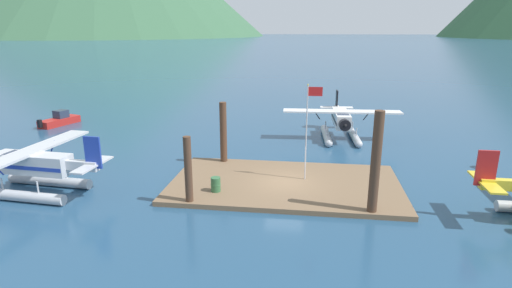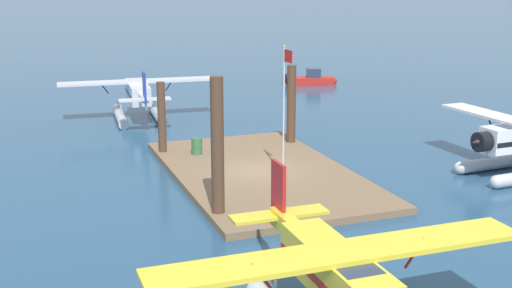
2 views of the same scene
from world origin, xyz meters
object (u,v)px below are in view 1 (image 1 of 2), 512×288
Objects in this scene: flagpole at (309,122)px; boat_red_open_west at (60,120)px; seaplane_silver_port_aft at (33,169)px; seaplane_white_bow_right at (341,122)px; mooring_buoy at (483,163)px; fuel_drum at (216,184)px.

boat_red_open_west is (-25.86, 13.46, -3.66)m from flagpole.
seaplane_white_bow_right is at bearing 38.62° from seaplane_silver_port_aft.
seaplane_silver_port_aft is (-16.44, -3.86, -2.57)m from flagpole.
boat_red_open_west is at bearing 118.53° from seaplane_silver_port_aft.
boat_red_open_west reaches higher than mooring_buoy.
seaplane_white_bow_right and seaplane_silver_port_aft have the same top height.
seaplane_silver_port_aft is (-19.29, -15.41, 0.00)m from seaplane_white_bow_right.
seaplane_white_bow_right is at bearing -3.83° from boat_red_open_west.
seaplane_white_bow_right is at bearing 60.07° from fuel_drum.
fuel_drum is 11.12m from seaplane_silver_port_aft.
seaplane_silver_port_aft is 2.21× the size of boat_red_open_west.
mooring_buoy is at bearing -34.75° from seaplane_white_bow_right.
seaplane_silver_port_aft is (-11.04, -1.08, 0.84)m from fuel_drum.
seaplane_silver_port_aft is at bearing -163.41° from mooring_buoy.
seaplane_silver_port_aft is (-29.03, -8.65, 1.18)m from mooring_buoy.
fuel_drum is 1.11× the size of mooring_buoy.
seaplane_white_bow_right is (-9.74, 6.76, 1.18)m from mooring_buoy.
flagpole reaches higher than boat_red_open_west.
seaplane_white_bow_right is (8.25, 14.33, 0.84)m from fuel_drum.
mooring_buoy is 11.91m from seaplane_white_bow_right.
boat_red_open_west is (-38.45, 8.68, 0.09)m from mooring_buoy.
boat_red_open_west is (-20.46, 16.25, -0.25)m from fuel_drum.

